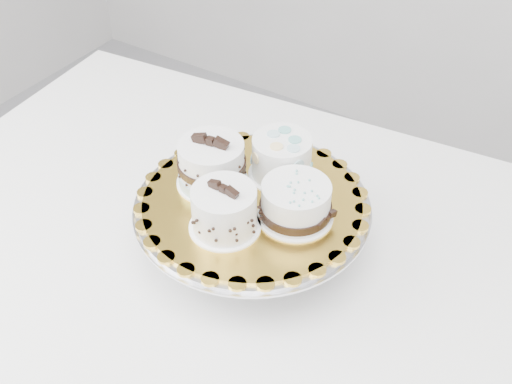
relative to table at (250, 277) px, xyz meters
The scene contains 7 objects.
table is the anchor object (origin of this frame).
cake_stand 0.14m from the table, 28.84° to the left, with size 0.36×0.36×0.10m.
cake_board 0.17m from the table, 28.84° to the left, with size 0.33×0.33×0.00m, color orange.
cake_swirl 0.22m from the table, 87.83° to the right, with size 0.10×0.10×0.08m.
cake_banded 0.22m from the table, behind, with size 0.12×0.12×0.09m.
cake_dots 0.22m from the table, 82.93° to the left, with size 0.12×0.12×0.07m.
cake_ribbon 0.22m from the table, ahead, with size 0.12×0.12×0.06m.
Camera 1 is at (0.41, -0.33, 1.50)m, focal length 45.00 mm.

